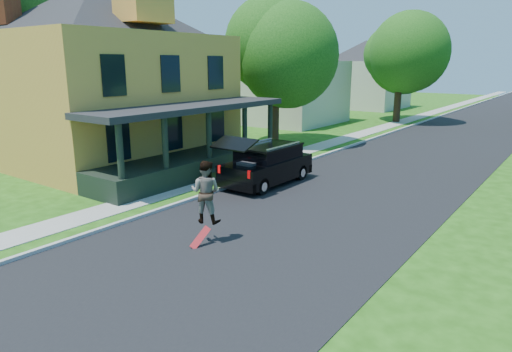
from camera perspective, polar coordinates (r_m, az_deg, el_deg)
The scene contains 13 objects.
ground at distance 12.09m, azimuth -4.31°, elevation -9.92°, with size 140.00×140.00×0.00m, color #214C0F.
street at distance 29.66m, azimuth 21.72°, elevation 3.53°, with size 8.00×120.00×0.02m, color black.
curb at distance 30.90m, azimuth 14.46°, elevation 4.47°, with size 0.15×120.00×0.12m, color #AAA9A4.
sidewalk at distance 31.50m, azimuth 11.85°, elevation 4.79°, with size 1.30×120.00×0.03m, color gray.
front_walk at distance 22.59m, azimuth -12.77°, elevation 1.16°, with size 6.50×1.20×0.03m, color gray.
main_house at distance 24.65m, azimuth -18.62°, elevation 13.38°, with size 15.56×15.56×10.10m.
neighbor_house_mid at distance 38.43m, azimuth 3.76°, elevation 12.95°, with size 12.78×12.78×8.30m.
neighbor_house_far at distance 52.61m, azimuth 13.46°, elevation 12.90°, with size 12.78×12.78×8.30m.
black_suv at distance 18.69m, azimuth 1.35°, elevation 1.46°, with size 1.83×4.68×2.17m.
skateboarder at distance 12.60m, azimuth -6.33°, elevation -1.96°, with size 1.03×0.92×1.75m.
skateboard at distance 12.64m, azimuth -6.98°, elevation -7.75°, with size 0.24×0.65×0.56m.
tree_left_mid at distance 27.47m, azimuth 2.29°, elevation 15.79°, with size 5.93×5.74×8.89m.
tree_left_far at distance 40.29m, azimuth 17.69°, elevation 14.58°, with size 7.68×7.84×8.99m.
Camera 1 is at (7.25, -8.34, 4.90)m, focal length 32.00 mm.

